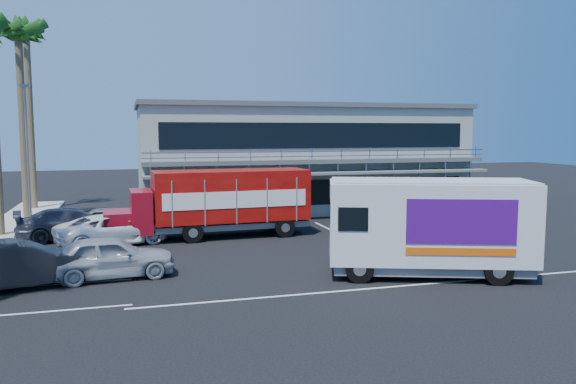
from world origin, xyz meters
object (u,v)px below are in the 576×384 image
object	(u,v)px
white_van	(430,225)
parked_car_a	(110,257)
red_truck	(218,201)
parked_car_b	(20,265)

from	to	relation	value
white_van	parked_car_a	bearing A→B (deg)	-174.87
white_van	parked_car_a	xyz separation A→B (m)	(-11.62, 3.00, -1.14)
parked_car_a	red_truck	bearing A→B (deg)	-41.65
red_truck	white_van	world-z (taller)	white_van
parked_car_a	parked_car_b	size ratio (longest dim) A/B	0.94
red_truck	parked_car_a	distance (m)	8.73
white_van	parked_car_a	world-z (taller)	white_van
parked_car_b	red_truck	bearing A→B (deg)	-63.52
red_truck	parked_car_b	bearing A→B (deg)	-139.76
white_van	parked_car_a	size ratio (longest dim) A/B	1.68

